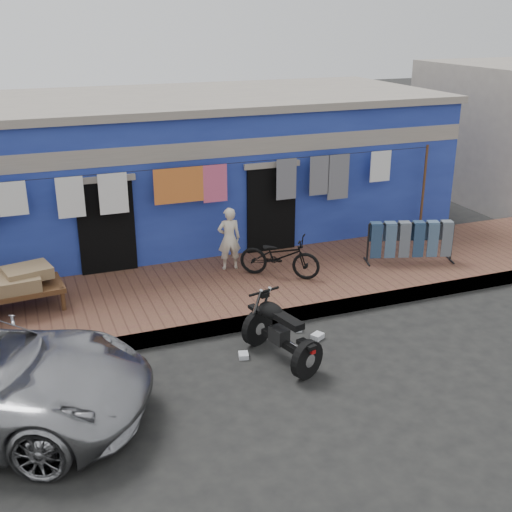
% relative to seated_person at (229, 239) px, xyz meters
% --- Properties ---
extents(ground, '(80.00, 80.00, 0.00)m').
position_rel_seated_person_xyz_m(ground, '(-0.09, -3.75, -0.89)').
color(ground, black).
rests_on(ground, ground).
extents(sidewalk, '(28.00, 3.00, 0.25)m').
position_rel_seated_person_xyz_m(sidewalk, '(-0.09, -0.75, -0.77)').
color(sidewalk, brown).
rests_on(sidewalk, ground).
extents(curb, '(28.00, 0.10, 0.25)m').
position_rel_seated_person_xyz_m(curb, '(-0.09, -2.20, -0.77)').
color(curb, gray).
rests_on(curb, ground).
extents(building, '(12.20, 5.20, 3.36)m').
position_rel_seated_person_xyz_m(building, '(-0.09, 3.24, 0.79)').
color(building, navy).
rests_on(building, ground).
extents(clothesline, '(10.06, 0.06, 2.10)m').
position_rel_seated_person_xyz_m(clothesline, '(-0.46, 0.50, 0.93)').
color(clothesline, brown).
rests_on(clothesline, sidewalk).
extents(seated_person, '(0.49, 0.36, 1.29)m').
position_rel_seated_person_xyz_m(seated_person, '(0.00, 0.00, 0.00)').
color(seated_person, beige).
rests_on(seated_person, sidewalk).
extents(bicycle, '(1.61, 1.40, 1.03)m').
position_rel_seated_person_xyz_m(bicycle, '(0.79, -0.74, -0.13)').
color(bicycle, black).
rests_on(bicycle, sidewalk).
extents(motorcycle, '(1.34, 1.87, 1.03)m').
position_rel_seated_person_xyz_m(motorcycle, '(-0.30, -3.37, -0.38)').
color(motorcycle, black).
rests_on(motorcycle, ground).
extents(charpoy, '(2.28, 1.38, 0.71)m').
position_rel_seated_person_xyz_m(charpoy, '(-4.29, -0.52, -0.29)').
color(charpoy, brown).
rests_on(charpoy, sidewalk).
extents(jeans_rack, '(2.08, 1.42, 0.90)m').
position_rel_seated_person_xyz_m(jeans_rack, '(3.63, -0.97, -0.19)').
color(jeans_rack, black).
rests_on(jeans_rack, sidewalk).
extents(litter_a, '(0.25, 0.24, 0.09)m').
position_rel_seated_person_xyz_m(litter_a, '(0.55, -2.94, -0.85)').
color(litter_a, silver).
rests_on(litter_a, ground).
extents(litter_b, '(0.18, 0.21, 0.09)m').
position_rel_seated_person_xyz_m(litter_b, '(0.37, -2.55, -0.85)').
color(litter_b, silver).
rests_on(litter_b, ground).
extents(litter_c, '(0.19, 0.22, 0.07)m').
position_rel_seated_person_xyz_m(litter_c, '(-0.82, -3.09, -0.86)').
color(litter_c, silver).
rests_on(litter_c, ground).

